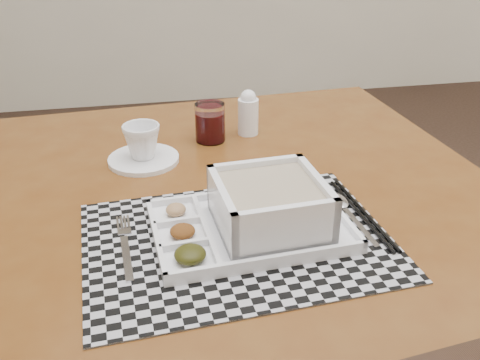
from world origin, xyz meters
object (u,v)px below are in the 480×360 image
object	(u,v)px
cup	(142,141)
juice_glass	(210,124)
dining_table	(223,239)
serving_tray	(262,213)
creamer_bottle	(248,113)

from	to	relation	value
cup	juice_glass	size ratio (longest dim) A/B	0.89
dining_table	cup	distance (m)	0.27
dining_table	cup	size ratio (longest dim) A/B	14.91
serving_tray	creamer_bottle	xyz separation A→B (m)	(0.06, 0.42, 0.01)
cup	creamer_bottle	xyz separation A→B (m)	(0.25, 0.11, 0.01)
juice_glass	dining_table	bearing A→B (deg)	-94.02
dining_table	serving_tray	size ratio (longest dim) A/B	3.50
cup	creamer_bottle	size ratio (longest dim) A/B	0.73
serving_tray	cup	world-z (taller)	serving_tray
serving_tray	creamer_bottle	size ratio (longest dim) A/B	3.10
creamer_bottle	cup	bearing A→B (deg)	-157.02
dining_table	juice_glass	world-z (taller)	juice_glass
juice_glass	creamer_bottle	xyz separation A→B (m)	(0.09, 0.02, 0.01)
dining_table	cup	xyz separation A→B (m)	(-0.14, 0.20, 0.13)
serving_tray	creamer_bottle	bearing A→B (deg)	81.25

